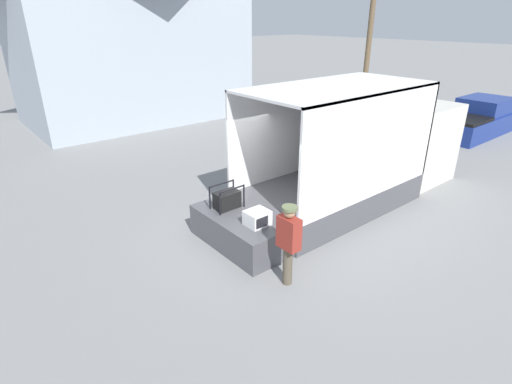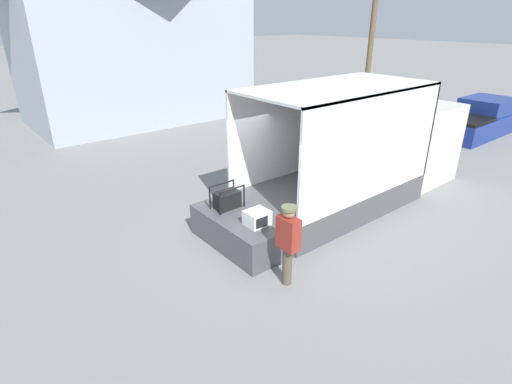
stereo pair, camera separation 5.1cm
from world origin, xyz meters
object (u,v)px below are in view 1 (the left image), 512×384
Objects in this scene: microwave at (257,218)px; portable_generator at (228,199)px; utility_pole at (370,35)px; pickup_truck_blue at (477,120)px; worker_person at (289,238)px; box_truck at (374,158)px.

microwave is 1.05m from portable_generator.
portable_generator is at bearing -154.46° from utility_pole.
microwave is 0.10× the size of pickup_truck_blue.
pickup_truck_blue is (13.75, 2.57, -0.39)m from worker_person.
portable_generator is at bearing -178.46° from pickup_truck_blue.
box_truck is 1.46× the size of pickup_truck_blue.
pickup_truck_blue is at bearing 1.54° from portable_generator.
box_truck reaches higher than worker_person.
pickup_truck_blue is at bearing 5.96° from microwave.
portable_generator is at bearing 84.37° from worker_person.
utility_pole is (13.97, 6.68, 2.89)m from portable_generator.
microwave is at bearing 79.53° from worker_person.
pickup_truck_blue reaches higher than microwave.
pickup_truck_blue is 7.10m from utility_pole.
portable_generator is 15.75m from utility_pole.
box_truck is at bearing 18.79° from worker_person.
box_truck is 4.84m from portable_generator.
worker_person is (-0.22, -2.20, 0.07)m from portable_generator.
worker_person reaches higher than pickup_truck_blue.
worker_person is at bearing -95.63° from portable_generator.
box_truck is 10.21× the size of portable_generator.
pickup_truck_blue is at bearing 5.61° from box_truck.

